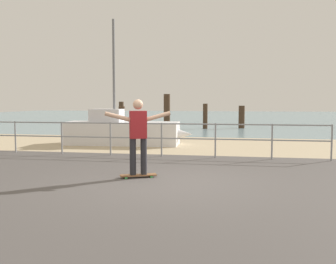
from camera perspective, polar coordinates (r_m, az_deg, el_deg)
The scene contains 12 objects.
ground_plane at distance 6.93m, azimuth -1.46°, elevation -9.46°, with size 24.00×10.00×0.04m, color #514C49.
beach_strip at distance 14.74m, azimuth 4.87°, elevation -1.98°, with size 24.00×6.00×0.04m, color tan.
sea_surface at distance 42.63m, azimuth 8.42°, elevation 2.27°, with size 72.00×50.00×0.04m, color #75939E.
railing_fence at distance 11.62m, azimuth -4.90°, elevation -0.28°, with size 11.42×0.05×1.05m.
sailboat at distance 14.78m, azimuth -6.36°, elevation 0.05°, with size 5.00×1.61×4.84m.
skateboard at distance 8.37m, azimuth -4.49°, elevation -6.53°, with size 0.81×0.50×0.08m.
skateboarder at distance 8.24m, azimuth -4.53°, elevation -0.04°, with size 1.36×0.66×1.65m.
groyne_post_0 at distance 28.73m, azimuth -7.06°, elevation 2.88°, with size 0.36×0.36×1.69m, color #422D1E.
groyne_post_1 at distance 21.34m, azimuth -7.00°, elevation 1.95°, with size 0.35×0.35×1.42m, color #422D1E.
groyne_post_2 at distance 22.68m, azimuth -0.17°, elevation 3.05°, with size 0.38×0.38×2.14m, color #422D1E.
groyne_post_3 at distance 23.42m, azimuth 5.64°, elevation 2.37°, with size 0.29×0.29×1.57m, color #422D1E.
groyne_post_4 at distance 24.25m, azimuth 11.05°, elevation 2.23°, with size 0.38×0.38×1.44m, color #422D1E.
Camera 1 is at (1.37, -7.58, 1.68)m, focal length 40.36 mm.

